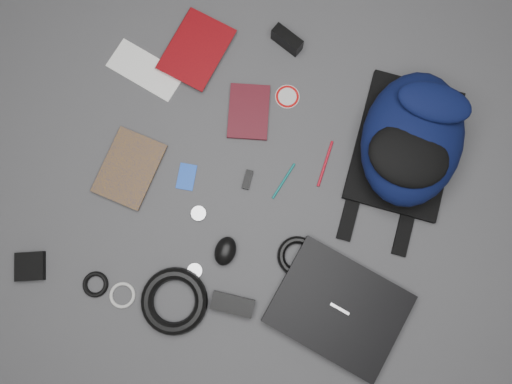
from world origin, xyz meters
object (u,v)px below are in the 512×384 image
(textbook_red, at_px, (173,38))
(compact_camera, at_px, (287,40))
(comic_book, at_px, (106,159))
(dvd_case, at_px, (249,112))
(laptop, at_px, (339,308))
(power_brick, at_px, (233,304))
(pouch, at_px, (30,266))
(mouse, at_px, (225,251))
(backpack, at_px, (412,139))

(textbook_red, bearing_deg, compact_camera, 25.67)
(comic_book, xyz_separation_m, compact_camera, (0.41, 0.57, 0.02))
(dvd_case, xyz_separation_m, compact_camera, (0.03, 0.27, 0.02))
(textbook_red, height_order, comic_book, textbook_red)
(laptop, height_order, comic_book, laptop)
(compact_camera, height_order, power_brick, compact_camera)
(comic_book, xyz_separation_m, pouch, (-0.08, -0.40, 0.00))
(laptop, relative_size, mouse, 4.15)
(mouse, distance_m, pouch, 0.61)
(mouse, bearing_deg, pouch, -158.09)
(comic_book, bearing_deg, pouch, -99.94)
(backpack, height_order, textbook_red, backpack)
(compact_camera, relative_size, power_brick, 0.81)
(power_brick, bearing_deg, mouse, 111.53)
(mouse, height_order, pouch, mouse)
(textbook_red, distance_m, mouse, 0.73)
(compact_camera, xyz_separation_m, mouse, (0.06, -0.71, -0.01))
(textbook_red, bearing_deg, backpack, 2.07)
(dvd_case, relative_size, compact_camera, 1.72)
(textbook_red, distance_m, pouch, 0.86)
(laptop, distance_m, comic_book, 0.87)
(compact_camera, bearing_deg, mouse, -66.82)
(comic_book, height_order, mouse, mouse)
(compact_camera, bearing_deg, backpack, -3.99)
(comic_book, height_order, pouch, pouch)
(mouse, bearing_deg, backpack, 48.12)
(compact_camera, distance_m, power_brick, 0.87)
(pouch, bearing_deg, backpack, 38.75)
(comic_book, height_order, power_brick, power_brick)
(backpack, bearing_deg, comic_book, -161.80)
(compact_camera, relative_size, mouse, 1.16)
(pouch, bearing_deg, laptop, 13.09)
(textbook_red, height_order, power_brick, power_brick)
(pouch, bearing_deg, textbook_red, 81.11)
(comic_book, bearing_deg, power_brick, -25.35)
(laptop, bearing_deg, backpack, 95.80)
(backpack, bearing_deg, mouse, -133.70)
(dvd_case, height_order, mouse, mouse)
(compact_camera, bearing_deg, power_brick, -62.40)
(dvd_case, bearing_deg, power_brick, -90.74)
(dvd_case, height_order, power_brick, power_brick)
(comic_book, distance_m, pouch, 0.41)
(compact_camera, relative_size, pouch, 1.20)
(comic_book, relative_size, dvd_case, 1.26)
(laptop, bearing_deg, textbook_red, 150.47)
(textbook_red, height_order, dvd_case, textbook_red)
(backpack, distance_m, mouse, 0.67)
(backpack, xyz_separation_m, dvd_case, (-0.51, -0.07, -0.09))
(power_brick, distance_m, pouch, 0.64)
(compact_camera, distance_m, mouse, 0.71)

